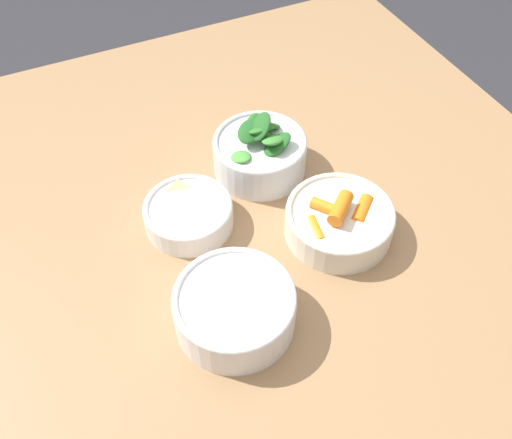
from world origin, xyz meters
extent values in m
plane|color=#2D2D33|center=(0.00, 0.00, 0.00)|extent=(10.00, 10.00, 0.00)
cube|color=#99724C|center=(0.00, 0.00, 0.73)|extent=(1.04, 1.09, 0.03)
cube|color=olive|center=(-0.46, -0.49, 0.36)|extent=(0.06, 0.06, 0.72)
cube|color=olive|center=(0.46, -0.49, 0.36)|extent=(0.06, 0.06, 0.72)
cylinder|color=silver|center=(-0.07, 0.10, 0.77)|extent=(0.17, 0.17, 0.05)
torus|color=silver|center=(-0.07, 0.10, 0.79)|extent=(0.17, 0.17, 0.01)
cylinder|color=orange|center=(-0.11, 0.10, 0.79)|extent=(0.06, 0.05, 0.02)
cylinder|color=orange|center=(-0.12, 0.09, 0.78)|extent=(0.04, 0.03, 0.02)
cylinder|color=orange|center=(-0.03, 0.11, 0.78)|extent=(0.03, 0.05, 0.02)
cylinder|color=orange|center=(-0.07, 0.09, 0.78)|extent=(0.05, 0.05, 0.02)
cylinder|color=orange|center=(-0.07, 0.10, 0.81)|extent=(0.06, 0.05, 0.02)
cylinder|color=orange|center=(-0.06, 0.08, 0.80)|extent=(0.04, 0.05, 0.02)
cylinder|color=silver|center=(-0.02, -0.08, 0.78)|extent=(0.16, 0.16, 0.06)
torus|color=silver|center=(-0.02, -0.08, 0.81)|extent=(0.16, 0.16, 0.01)
ellipsoid|color=#3D8433|center=(-0.03, -0.09, 0.82)|extent=(0.04, 0.04, 0.03)
ellipsoid|color=#235B23|center=(-0.04, -0.06, 0.81)|extent=(0.06, 0.05, 0.04)
ellipsoid|color=#2D7028|center=(-0.03, -0.09, 0.82)|extent=(0.06, 0.05, 0.04)
ellipsoid|color=#235B23|center=(-0.03, -0.09, 0.83)|extent=(0.06, 0.07, 0.04)
ellipsoid|color=#3D8433|center=(-0.04, -0.06, 0.82)|extent=(0.06, 0.06, 0.04)
ellipsoid|color=#4C933D|center=(0.02, -0.07, 0.80)|extent=(0.04, 0.06, 0.03)
ellipsoid|color=#235B23|center=(-0.01, -0.09, 0.82)|extent=(0.07, 0.07, 0.02)
ellipsoid|color=#235B23|center=(-0.04, -0.11, 0.81)|extent=(0.07, 0.06, 0.03)
ellipsoid|color=#2D7028|center=(-0.04, -0.13, 0.80)|extent=(0.06, 0.05, 0.04)
cylinder|color=white|center=(0.13, 0.17, 0.77)|extent=(0.17, 0.17, 0.06)
torus|color=white|center=(0.13, 0.17, 0.80)|extent=(0.17, 0.17, 0.01)
cylinder|color=#936042|center=(0.13, 0.17, 0.77)|extent=(0.15, 0.15, 0.03)
ellipsoid|color=#AD7551|center=(0.15, 0.21, 0.79)|extent=(0.01, 0.01, 0.01)
ellipsoid|color=#AD7551|center=(0.09, 0.20, 0.79)|extent=(0.01, 0.01, 0.01)
ellipsoid|color=#A36B4C|center=(0.11, 0.14, 0.79)|extent=(0.01, 0.01, 0.01)
ellipsoid|color=#A36B4C|center=(0.12, 0.23, 0.79)|extent=(0.01, 0.01, 0.01)
ellipsoid|color=#A36B4C|center=(0.09, 0.20, 0.79)|extent=(0.01, 0.01, 0.01)
ellipsoid|color=#8E5B3D|center=(0.13, 0.11, 0.79)|extent=(0.01, 0.01, 0.01)
ellipsoid|color=#AD7551|center=(0.18, 0.13, 0.79)|extent=(0.01, 0.01, 0.01)
ellipsoid|color=#AD7551|center=(0.20, 0.17, 0.79)|extent=(0.01, 0.01, 0.01)
ellipsoid|color=#AD7551|center=(0.10, 0.12, 0.79)|extent=(0.01, 0.01, 0.01)
cylinder|color=beige|center=(0.09, 0.14, 0.79)|extent=(0.03, 0.03, 0.01)
cylinder|color=beige|center=(0.13, 0.13, 0.79)|extent=(0.03, 0.03, 0.01)
cylinder|color=tan|center=(0.09, 0.22, 0.80)|extent=(0.03, 0.03, 0.01)
cylinder|color=white|center=(0.13, -0.02, 0.76)|extent=(0.14, 0.14, 0.04)
torus|color=white|center=(0.13, -0.02, 0.78)|extent=(0.14, 0.14, 0.01)
cube|color=tan|center=(0.12, -0.02, 0.77)|extent=(0.05, 0.05, 0.01)
cube|color=tan|center=(0.12, -0.03, 0.78)|extent=(0.06, 0.06, 0.01)
cube|color=tan|center=(0.13, -0.04, 0.78)|extent=(0.08, 0.08, 0.02)
camera|label=1|loc=(0.28, 0.55, 1.44)|focal=40.00mm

